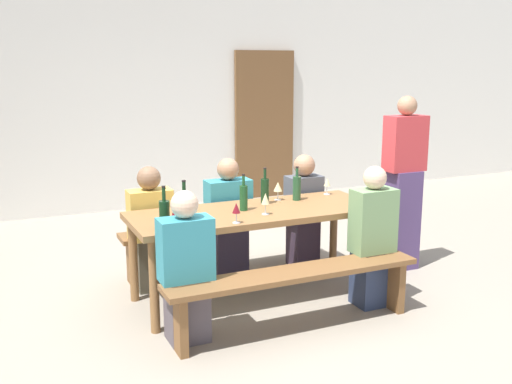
{
  "coord_description": "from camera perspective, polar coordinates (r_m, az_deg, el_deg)",
  "views": [
    {
      "loc": [
        -1.95,
        -4.33,
        1.93
      ],
      "look_at": [
        0.0,
        0.0,
        0.9
      ],
      "focal_mm": 41.96,
      "sensor_mm": 36.0,
      "label": 1
    }
  ],
  "objects": [
    {
      "name": "standing_host",
      "position": [
        5.77,
        13.83,
        0.47
      ],
      "size": [
        0.37,
        0.24,
        1.64
      ],
      "rotation": [
        0.0,
        0.0,
        3.14
      ],
      "color": "#503B6C",
      "rests_on": "ground"
    },
    {
      "name": "wine_glass_4",
      "position": [
        4.47,
        -1.89,
        -1.63
      ],
      "size": [
        0.06,
        0.06,
        0.16
      ],
      "color": "silver",
      "rests_on": "tasting_table"
    },
    {
      "name": "bench_near",
      "position": [
        4.42,
        3.72,
        -8.66
      ],
      "size": [
        1.97,
        0.3,
        0.45
      ],
      "color": "brown",
      "rests_on": "ground"
    },
    {
      "name": "wine_glass_2",
      "position": [
        5.22,
        2.1,
        0.46
      ],
      "size": [
        0.08,
        0.08,
        0.16
      ],
      "color": "silver",
      "rests_on": "tasting_table"
    },
    {
      "name": "wooden_door",
      "position": [
        8.65,
        0.81,
        6.38
      ],
      "size": [
        0.9,
        0.06,
        2.1
      ],
      "primitive_type": "cube",
      "color": "brown",
      "rests_on": "ground"
    },
    {
      "name": "ground_plane",
      "position": [
        5.13,
        -0.0,
        -9.88
      ],
      "size": [
        24.0,
        24.0,
        0.0
      ],
      "primitive_type": "plane",
      "color": "gray"
    },
    {
      "name": "back_wall",
      "position": [
        8.17,
        -10.59,
        9.71
      ],
      "size": [
        14.0,
        0.2,
        3.2
      ],
      "primitive_type": "cube",
      "color": "silver",
      "rests_on": "ground"
    },
    {
      "name": "wine_glass_1",
      "position": [
        5.48,
        6.8,
        0.86
      ],
      "size": [
        0.06,
        0.06,
        0.15
      ],
      "color": "silver",
      "rests_on": "tasting_table"
    },
    {
      "name": "wine_glass_3",
      "position": [
        4.31,
        -7.73,
        -2.0
      ],
      "size": [
        0.06,
        0.06,
        0.18
      ],
      "color": "silver",
      "rests_on": "tasting_table"
    },
    {
      "name": "wine_bottle_3",
      "position": [
        4.38,
        -8.73,
        -2.02
      ],
      "size": [
        0.08,
        0.08,
        0.32
      ],
      "color": "#143319",
      "rests_on": "tasting_table"
    },
    {
      "name": "wine_glass_0",
      "position": [
        4.72,
        0.91,
        -0.72
      ],
      "size": [
        0.07,
        0.07,
        0.17
      ],
      "color": "silver",
      "rests_on": "tasting_table"
    },
    {
      "name": "tasting_table",
      "position": [
        4.91,
        -0.0,
        -2.62
      ],
      "size": [
        2.07,
        0.78,
        0.75
      ],
      "color": "olive",
      "rests_on": "ground"
    },
    {
      "name": "wine_bottle_4",
      "position": [
        4.58,
        -6.84,
        -1.33
      ],
      "size": [
        0.08,
        0.08,
        0.31
      ],
      "color": "#143319",
      "rests_on": "tasting_table"
    },
    {
      "name": "bench_far",
      "position": [
        5.61,
        -2.9,
        -4.08
      ],
      "size": [
        1.97,
        0.3,
        0.45
      ],
      "color": "brown",
      "rests_on": "ground"
    },
    {
      "name": "seated_guest_far_0",
      "position": [
        5.21,
        -9.99,
        -3.73
      ],
      "size": [
        0.37,
        0.24,
        1.08
      ],
      "rotation": [
        0.0,
        0.0,
        -1.57
      ],
      "color": "#4C4636",
      "rests_on": "ground"
    },
    {
      "name": "seated_guest_far_2",
      "position": [
        5.74,
        4.55,
        -1.99
      ],
      "size": [
        0.33,
        0.24,
        1.09
      ],
      "rotation": [
        0.0,
        0.0,
        -1.57
      ],
      "color": "#362838",
      "rests_on": "ground"
    },
    {
      "name": "wine_bottle_0",
      "position": [
        5.23,
        3.91,
        0.43
      ],
      "size": [
        0.07,
        0.07,
        0.3
      ],
      "color": "#234C2D",
      "rests_on": "tasting_table"
    },
    {
      "name": "seated_guest_near_0",
      "position": [
        4.21,
        -6.67,
        -7.5
      ],
      "size": [
        0.37,
        0.24,
        1.09
      ],
      "rotation": [
        0.0,
        0.0,
        1.57
      ],
      "color": "#544C55",
      "rests_on": "ground"
    },
    {
      "name": "wine_bottle_2",
      "position": [
        4.86,
        -1.19,
        -0.49
      ],
      "size": [
        0.07,
        0.07,
        0.3
      ],
      "color": "#194723",
      "rests_on": "tasting_table"
    },
    {
      "name": "seated_guest_far_1",
      "position": [
        5.42,
        -2.64,
        -2.87
      ],
      "size": [
        0.4,
        0.24,
        1.1
      ],
      "rotation": [
        0.0,
        0.0,
        -1.57
      ],
      "color": "#322A3F",
      "rests_on": "ground"
    },
    {
      "name": "wine_bottle_1",
      "position": [
        5.09,
        0.85,
        0.16
      ],
      "size": [
        0.07,
        0.07,
        0.31
      ],
      "color": "#143319",
      "rests_on": "tasting_table"
    },
    {
      "name": "seated_guest_near_1",
      "position": [
        4.87,
        11.03,
        -4.54
      ],
      "size": [
        0.35,
        0.24,
        1.14
      ],
      "rotation": [
        0.0,
        0.0,
        1.57
      ],
      "color": "navy",
      "rests_on": "ground"
    }
  ]
}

